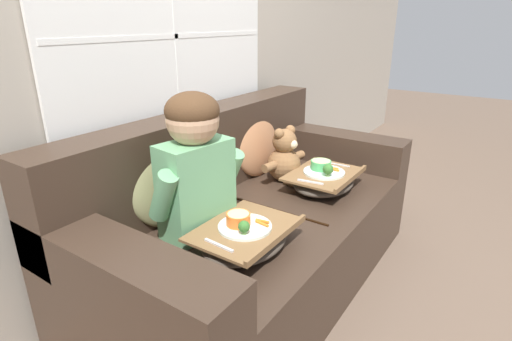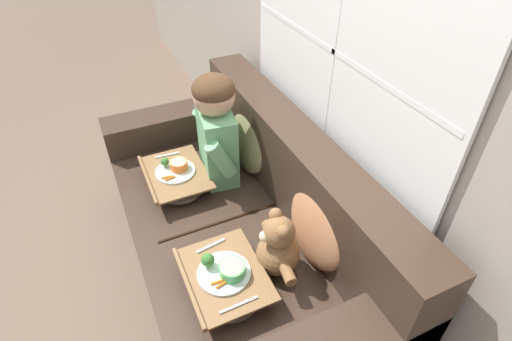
% 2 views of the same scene
% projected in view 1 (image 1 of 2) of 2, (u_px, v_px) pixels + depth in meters
% --- Properties ---
extents(ground_plane, '(14.00, 14.00, 0.00)m').
position_uv_depth(ground_plane, '(261.00, 280.00, 2.25)').
color(ground_plane, brown).
extents(wall_back_with_window, '(8.00, 0.08, 2.60)m').
position_uv_depth(wall_back_with_window, '(169.00, 35.00, 2.09)').
color(wall_back_with_window, '#A89E8E').
rests_on(wall_back_with_window, ground_plane).
extents(couch, '(1.97, 0.98, 0.92)m').
position_uv_depth(couch, '(251.00, 225.00, 2.16)').
color(couch, '#38281E').
rests_on(couch, ground_plane).
extents(throw_pillow_behind_child, '(0.44, 0.21, 0.45)m').
position_uv_depth(throw_pillow_behind_child, '(164.00, 180.00, 1.87)').
color(throw_pillow_behind_child, '#898456').
rests_on(throw_pillow_behind_child, couch).
extents(throw_pillow_behind_teddy, '(0.43, 0.21, 0.45)m').
position_uv_depth(throw_pillow_behind_teddy, '(255.00, 142.00, 2.46)').
color(throw_pillow_behind_teddy, '#B2754C').
rests_on(throw_pillow_behind_teddy, couch).
extents(child_figure, '(0.47, 0.25, 0.64)m').
position_uv_depth(child_figure, '(195.00, 159.00, 1.71)').
color(child_figure, '#66A370').
rests_on(child_figure, couch).
extents(teddy_bear, '(0.36, 0.25, 0.33)m').
position_uv_depth(teddy_bear, '(285.00, 158.00, 2.37)').
color(teddy_bear, brown).
rests_on(teddy_bear, couch).
extents(lap_tray_child, '(0.44, 0.34, 0.17)m').
position_uv_depth(lap_tray_child, '(245.00, 237.00, 1.68)').
color(lap_tray_child, '#473D33').
rests_on(lap_tray_child, child_figure).
extents(lap_tray_teddy, '(0.43, 0.34, 0.18)m').
position_uv_depth(lap_tray_teddy, '(324.00, 180.00, 2.27)').
color(lap_tray_teddy, '#473D33').
rests_on(lap_tray_teddy, teddy_bear).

